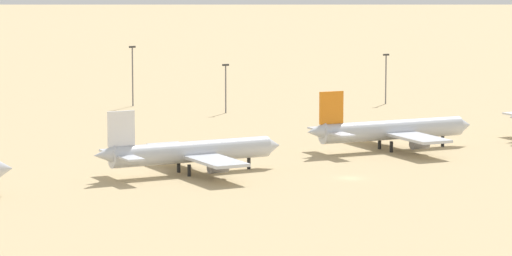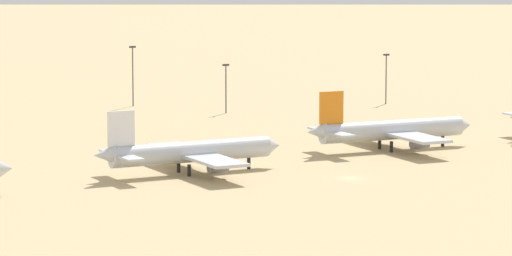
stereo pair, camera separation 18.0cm
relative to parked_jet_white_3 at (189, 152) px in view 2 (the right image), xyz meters
The scene contains 6 objects.
ground 31.00m from the parked_jet_white_3, 39.65° to the right, with size 4000.00×4000.00×0.00m, color tan.
parked_jet_white_3 is the anchor object (origin of this frame).
parked_jet_orange_4 51.35m from the parked_jet_white_3, ahead, with size 40.08×33.91×13.23m.
light_pole_west 113.64m from the parked_jet_white_3, 69.66° to the left, with size 1.80×0.50×16.29m.
light_pole_mid 96.09m from the parked_jet_white_3, 56.29° to the left, with size 1.80×0.50×12.79m.
light_pole_east 126.29m from the parked_jet_white_3, 36.73° to the left, with size 1.80×0.50×13.78m.
Camera 2 is at (-146.16, -211.19, 43.59)m, focal length 97.39 mm.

